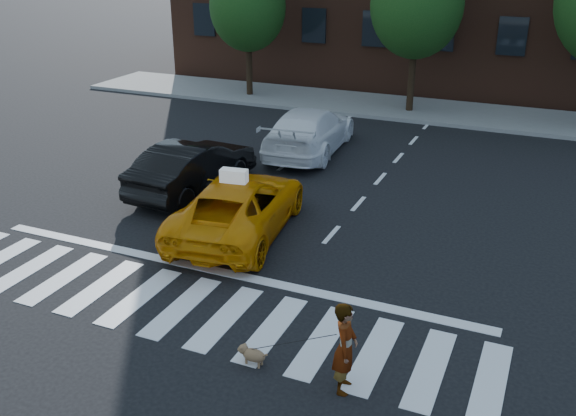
{
  "coord_description": "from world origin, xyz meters",
  "views": [
    {
      "loc": [
        6.38,
        -9.3,
        6.83
      ],
      "look_at": [
        0.96,
        3.15,
        1.1
      ],
      "focal_mm": 40.0,
      "sensor_mm": 36.0,
      "label": 1
    }
  ],
  "objects": [
    {
      "name": "sidewalk_far",
      "position": [
        0.0,
        17.5,
        0.07
      ],
      "size": [
        30.0,
        4.0,
        0.15
      ],
      "primitive_type": "cube",
      "color": "slate",
      "rests_on": "ground"
    },
    {
      "name": "woman",
      "position": [
        3.81,
        -1.1,
        0.8
      ],
      "size": [
        0.47,
        0.64,
        1.6
      ],
      "primitive_type": "imported",
      "rotation": [
        0.0,
        0.0,
        1.74
      ],
      "color": "#999999",
      "rests_on": "ground"
    },
    {
      "name": "stop_line",
      "position": [
        0.0,
        1.6,
        0.01
      ],
      "size": [
        12.0,
        0.3,
        0.01
      ],
      "primitive_type": "cube",
      "color": "silver",
      "rests_on": "ground"
    },
    {
      "name": "crosswalk",
      "position": [
        0.0,
        0.0,
        0.01
      ],
      "size": [
        13.0,
        2.4,
        0.01
      ],
      "primitive_type": "cube",
      "color": "silver",
      "rests_on": "ground"
    },
    {
      "name": "white_suv",
      "position": [
        -1.4,
        10.41,
        0.77
      ],
      "size": [
        2.58,
        5.45,
        1.54
      ],
      "primitive_type": "imported",
      "rotation": [
        0.0,
        0.0,
        3.22
      ],
      "color": "white",
      "rests_on": "ground"
    },
    {
      "name": "taxi",
      "position": [
        -0.58,
        3.64,
        0.71
      ],
      "size": [
        3.0,
        5.34,
        1.41
      ],
      "primitive_type": "imported",
      "rotation": [
        0.0,
        0.0,
        3.28
      ],
      "color": "orange",
      "rests_on": "ground"
    },
    {
      "name": "ground",
      "position": [
        0.0,
        0.0,
        0.0
      ],
      "size": [
        120.0,
        120.0,
        0.0
      ],
      "primitive_type": "plane",
      "color": "black",
      "rests_on": "ground"
    },
    {
      "name": "taxi_sign",
      "position": [
        -0.58,
        3.44,
        1.57
      ],
      "size": [
        0.68,
        0.37,
        0.32
      ],
      "primitive_type": "cube",
      "rotation": [
        0.0,
        0.0,
        3.28
      ],
      "color": "white",
      "rests_on": "taxi"
    },
    {
      "name": "black_sedan",
      "position": [
        -3.12,
        5.64,
        0.75
      ],
      "size": [
        1.92,
        4.65,
        1.5
      ],
      "primitive_type": "imported",
      "rotation": [
        0.0,
        0.0,
        3.07
      ],
      "color": "black",
      "rests_on": "ground"
    },
    {
      "name": "dog",
      "position": [
        2.12,
        -1.1,
        0.2
      ],
      "size": [
        0.59,
        0.25,
        0.34
      ],
      "rotation": [
        0.0,
        0.0,
        -0.06
      ],
      "color": "olive",
      "rests_on": "ground"
    }
  ]
}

